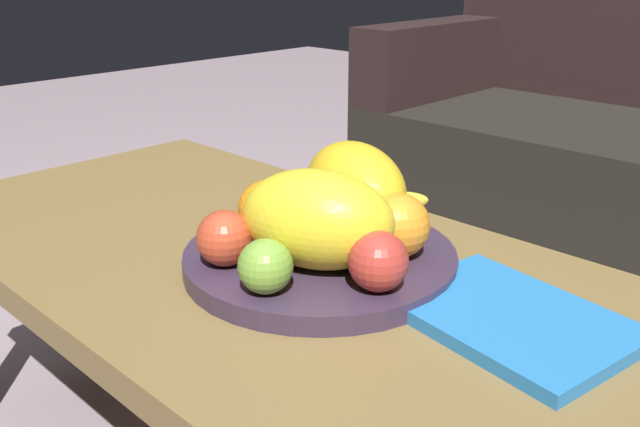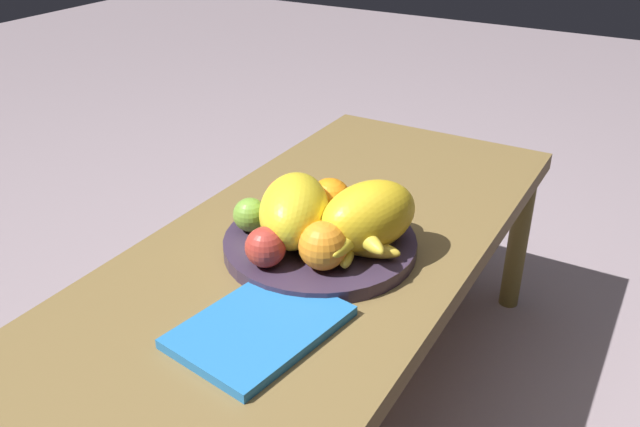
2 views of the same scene
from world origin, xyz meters
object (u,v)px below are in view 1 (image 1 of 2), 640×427
object	(u,v)px
melon_large_front	(317,219)
orange_front	(397,225)
fruit_bowl	(320,259)
banana_bunch	(373,216)
apple_left	(378,261)
apple_front	(225,238)
orange_left	(270,210)
magazine	(510,318)
orange_right	(301,193)
coffee_table	(294,297)
apple_right	(265,266)
melon_smaller_beside	(355,187)

from	to	relation	value
melon_large_front	orange_front	distance (m)	0.10
fruit_bowl	banana_bunch	distance (m)	0.09
fruit_bowl	orange_front	size ratio (longest dim) A/B	4.23
fruit_bowl	banana_bunch	xyz separation A→B (m)	(0.02, 0.08, 0.04)
fruit_bowl	apple_left	size ratio (longest dim) A/B	5.05
orange_front	apple_left	xyz separation A→B (m)	(0.04, -0.09, -0.01)
apple_front	apple_left	xyz separation A→B (m)	(0.18, 0.08, 0.00)
orange_left	magazine	xyz separation A→B (m)	(0.32, 0.06, -0.06)
melon_large_front	orange_right	bearing A→B (deg)	142.29
banana_bunch	orange_front	bearing A→B (deg)	-23.89
coffee_table	orange_front	size ratio (longest dim) A/B	15.56
coffee_table	melon_large_front	size ratio (longest dim) A/B	6.79
orange_left	coffee_table	bearing A→B (deg)	-3.91
fruit_bowl	orange_front	distance (m)	0.11
orange_left	apple_front	size ratio (longest dim) A/B	1.18
orange_left	apple_left	xyz separation A→B (m)	(0.20, -0.02, -0.01)
melon_large_front	apple_right	size ratio (longest dim) A/B	3.02
orange_front	banana_bunch	bearing A→B (deg)	156.11
orange_right	apple_front	bearing A→B (deg)	-73.84
apple_right	banana_bunch	size ratio (longest dim) A/B	0.39
magazine	fruit_bowl	bearing A→B (deg)	-161.85
coffee_table	melon_smaller_beside	bearing A→B (deg)	85.14
coffee_table	orange_front	xyz separation A→B (m)	(0.11, 0.07, 0.11)
apple_right	orange_front	bearing A→B (deg)	76.28
coffee_table	banana_bunch	size ratio (longest dim) A/B	7.92
orange_front	orange_left	bearing A→B (deg)	-155.58
orange_right	apple_right	size ratio (longest dim) A/B	1.11
orange_front	orange_left	distance (m)	0.17
apple_right	melon_large_front	bearing A→B (deg)	95.23
melon_smaller_beside	orange_left	xyz separation A→B (m)	(-0.06, -0.10, -0.02)
melon_large_front	fruit_bowl	bearing A→B (deg)	129.92
apple_front	melon_large_front	bearing A→B (deg)	42.81
melon_large_front	apple_left	xyz separation A→B (m)	(0.09, 0.00, -0.03)
magazine	banana_bunch	bearing A→B (deg)	179.41
coffee_table	magazine	bearing A→B (deg)	12.48
fruit_bowl	apple_right	distance (m)	0.14
melon_large_front	orange_front	size ratio (longest dim) A/B	2.29
coffee_table	melon_smaller_beside	distance (m)	0.17
orange_right	orange_front	bearing A→B (deg)	-4.88
coffee_table	orange_front	distance (m)	0.17
orange_front	banana_bunch	distance (m)	0.07
coffee_table	apple_front	world-z (taller)	apple_front
apple_left	magazine	xyz separation A→B (m)	(0.13, 0.07, -0.05)
melon_smaller_beside	orange_front	size ratio (longest dim) A/B	2.28
orange_left	banana_bunch	size ratio (longest dim) A/B	0.50
melon_smaller_beside	banana_bunch	xyz separation A→B (m)	(0.04, -0.01, -0.03)
magazine	apple_left	bearing A→B (deg)	-140.79
coffee_table	magazine	xyz separation A→B (m)	(0.28, 0.06, 0.05)
apple_right	magazine	world-z (taller)	apple_right
fruit_bowl	magazine	size ratio (longest dim) A/B	1.40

